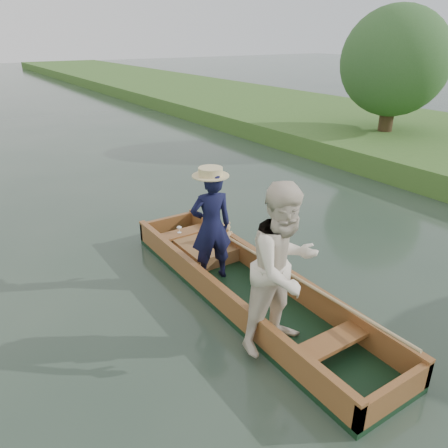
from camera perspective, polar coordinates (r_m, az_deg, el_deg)
ground at (r=6.36m, az=3.01°, el=-9.69°), size 120.00×120.00×0.00m
trees_far at (r=14.39m, az=-24.04°, el=17.65°), size 21.89×13.09×4.33m
punt at (r=5.64m, az=3.97°, el=-5.45°), size 1.38×5.00×2.10m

